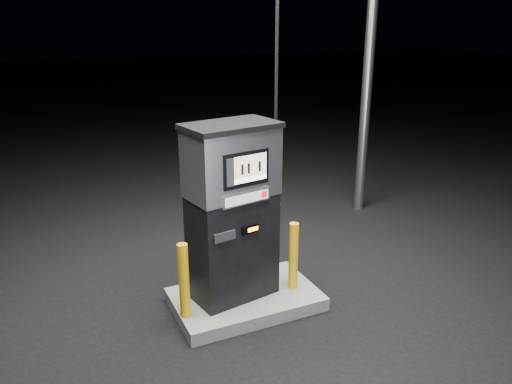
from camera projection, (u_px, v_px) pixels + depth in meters
name	position (u px, v px, depth m)	size (l,w,h in m)	color
ground	(245.00, 305.00, 5.65)	(80.00, 80.00, 0.00)	black
pump_island	(245.00, 299.00, 5.62)	(1.60, 1.00, 0.15)	slate
fuel_dispenser	(233.00, 211.00, 5.28)	(1.11, 0.73, 4.01)	black
bollard_left	(184.00, 281.00, 5.05)	(0.11, 0.11, 0.81)	#F8B30D
bollard_right	(293.00, 256.00, 5.60)	(0.11, 0.11, 0.79)	#F8B30D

